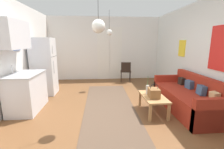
{
  "coord_description": "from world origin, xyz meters",
  "views": [
    {
      "loc": [
        -0.24,
        -3.24,
        1.6
      ],
      "look_at": [
        0.11,
        0.92,
        0.72
      ],
      "focal_mm": 24.81,
      "sensor_mm": 36.0,
      "label": 1
    }
  ],
  "objects_px": {
    "couch": "(189,98)",
    "handbag": "(154,93)",
    "accent_chair": "(126,70)",
    "pendant_lamp_far": "(109,32)",
    "pendant_lamp_near": "(98,26)",
    "refrigerator": "(44,67)",
    "bamboo_vase": "(147,89)",
    "coffee_table": "(153,98)"
  },
  "relations": [
    {
      "from": "couch",
      "to": "handbag",
      "type": "distance_m",
      "value": 0.98
    },
    {
      "from": "handbag",
      "to": "accent_chair",
      "type": "height_order",
      "value": "accent_chair"
    },
    {
      "from": "accent_chair",
      "to": "pendant_lamp_far",
      "type": "relative_size",
      "value": 1.01
    },
    {
      "from": "accent_chair",
      "to": "pendant_lamp_near",
      "type": "height_order",
      "value": "pendant_lamp_near"
    },
    {
      "from": "refrigerator",
      "to": "pendant_lamp_far",
      "type": "distance_m",
      "value": 2.35
    },
    {
      "from": "accent_chair",
      "to": "pendant_lamp_far",
      "type": "distance_m",
      "value": 1.76
    },
    {
      "from": "bamboo_vase",
      "to": "refrigerator",
      "type": "xyz_separation_m",
      "value": [
        -2.79,
        1.44,
        0.35
      ]
    },
    {
      "from": "handbag",
      "to": "refrigerator",
      "type": "distance_m",
      "value": 3.34
    },
    {
      "from": "couch",
      "to": "bamboo_vase",
      "type": "bearing_deg",
      "value": 177.43
    },
    {
      "from": "pendant_lamp_near",
      "to": "pendant_lamp_far",
      "type": "bearing_deg",
      "value": 81.72
    },
    {
      "from": "accent_chair",
      "to": "pendant_lamp_near",
      "type": "relative_size",
      "value": 0.94
    },
    {
      "from": "bamboo_vase",
      "to": "pendant_lamp_near",
      "type": "relative_size",
      "value": 0.49
    },
    {
      "from": "coffee_table",
      "to": "couch",
      "type": "bearing_deg",
      "value": 6.34
    },
    {
      "from": "coffee_table",
      "to": "pendant_lamp_near",
      "type": "height_order",
      "value": "pendant_lamp_near"
    },
    {
      "from": "couch",
      "to": "handbag",
      "type": "height_order",
      "value": "couch"
    },
    {
      "from": "coffee_table",
      "to": "pendant_lamp_far",
      "type": "xyz_separation_m",
      "value": [
        -0.86,
        2.1,
        1.57
      ]
    },
    {
      "from": "handbag",
      "to": "refrigerator",
      "type": "relative_size",
      "value": 0.18
    },
    {
      "from": "refrigerator",
      "to": "handbag",
      "type": "bearing_deg",
      "value": -30.23
    },
    {
      "from": "bamboo_vase",
      "to": "accent_chair",
      "type": "distance_m",
      "value": 2.68
    },
    {
      "from": "bamboo_vase",
      "to": "pendant_lamp_near",
      "type": "xyz_separation_m",
      "value": [
        -1.12,
        -0.49,
        1.36
      ]
    },
    {
      "from": "coffee_table",
      "to": "bamboo_vase",
      "type": "relative_size",
      "value": 2.04
    },
    {
      "from": "couch",
      "to": "accent_chair",
      "type": "height_order",
      "value": "accent_chair"
    },
    {
      "from": "accent_chair",
      "to": "couch",
      "type": "bearing_deg",
      "value": 119.61
    },
    {
      "from": "handbag",
      "to": "coffee_table",
      "type": "bearing_deg",
      "value": 74.54
    },
    {
      "from": "couch",
      "to": "coffee_table",
      "type": "relative_size",
      "value": 2.31
    },
    {
      "from": "refrigerator",
      "to": "pendant_lamp_far",
      "type": "height_order",
      "value": "pendant_lamp_far"
    },
    {
      "from": "coffee_table",
      "to": "accent_chair",
      "type": "bearing_deg",
      "value": 93.01
    },
    {
      "from": "couch",
      "to": "handbag",
      "type": "xyz_separation_m",
      "value": [
        -0.94,
        -0.19,
        0.23
      ]
    },
    {
      "from": "pendant_lamp_far",
      "to": "refrigerator",
      "type": "bearing_deg",
      "value": -165.66
    },
    {
      "from": "couch",
      "to": "pendant_lamp_near",
      "type": "relative_size",
      "value": 2.32
    },
    {
      "from": "coffee_table",
      "to": "bamboo_vase",
      "type": "bearing_deg",
      "value": 123.6
    },
    {
      "from": "handbag",
      "to": "pendant_lamp_near",
      "type": "relative_size",
      "value": 0.35
    },
    {
      "from": "refrigerator",
      "to": "pendant_lamp_near",
      "type": "xyz_separation_m",
      "value": [
        1.68,
        -1.93,
        1.01
      ]
    },
    {
      "from": "couch",
      "to": "pendant_lamp_far",
      "type": "distance_m",
      "value": 3.13
    },
    {
      "from": "couch",
      "to": "coffee_table",
      "type": "bearing_deg",
      "value": -173.66
    },
    {
      "from": "bamboo_vase",
      "to": "coffee_table",
      "type": "bearing_deg",
      "value": -56.4
    },
    {
      "from": "couch",
      "to": "accent_chair",
      "type": "relative_size",
      "value": 2.48
    },
    {
      "from": "coffee_table",
      "to": "accent_chair",
      "type": "height_order",
      "value": "accent_chair"
    },
    {
      "from": "couch",
      "to": "coffee_table",
      "type": "distance_m",
      "value": 0.92
    },
    {
      "from": "pendant_lamp_far",
      "to": "handbag",
      "type": "bearing_deg",
      "value": -69.19
    },
    {
      "from": "refrigerator",
      "to": "pendant_lamp_far",
      "type": "bearing_deg",
      "value": 14.34
    },
    {
      "from": "coffee_table",
      "to": "refrigerator",
      "type": "distance_m",
      "value": 3.34
    }
  ]
}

